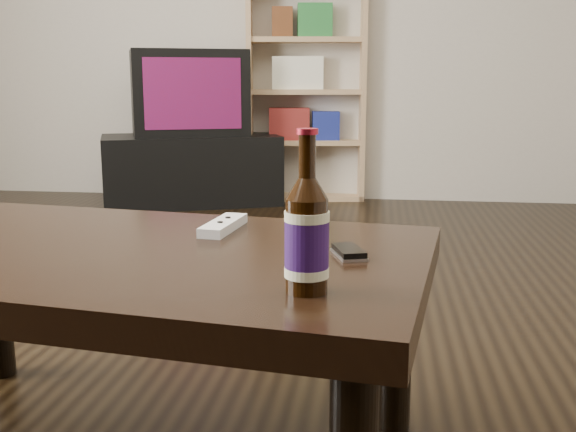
# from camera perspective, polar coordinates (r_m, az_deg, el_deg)

# --- Properties ---
(floor) EXTENTS (5.00, 6.00, 0.01)m
(floor) POSITION_cam_1_polar(r_m,az_deg,el_deg) (2.02, -16.75, -12.78)
(floor) COLOR black
(floor) RESTS_ON ground
(wall_back) EXTENTS (5.00, 0.02, 2.70)m
(wall_back) POSITION_cam_1_polar(r_m,az_deg,el_deg) (4.78, -2.01, 17.85)
(wall_back) COLOR #B6AB9F
(wall_back) RESTS_ON ground
(tv_stand) EXTENTS (1.27, 0.96, 0.46)m
(tv_stand) POSITION_cam_1_polar(r_m,az_deg,el_deg) (4.56, -8.19, 3.92)
(tv_stand) COLOR black
(tv_stand) RESTS_ON floor
(tv) EXTENTS (0.85, 0.70, 0.55)m
(tv) POSITION_cam_1_polar(r_m,az_deg,el_deg) (4.52, -8.37, 10.25)
(tv) COLOR black
(tv) RESTS_ON tv_stand
(bookshelf) EXTENTS (0.84, 0.47, 1.47)m
(bookshelf) POSITION_cam_1_polar(r_m,az_deg,el_deg) (4.73, 1.37, 10.85)
(bookshelf) COLOR #A68159
(bookshelf) RESTS_ON floor
(coffee_table) EXTENTS (1.35, 0.90, 0.47)m
(coffee_table) POSITION_cam_1_polar(r_m,az_deg,el_deg) (1.44, -14.14, -4.90)
(coffee_table) COLOR black
(coffee_table) RESTS_ON floor
(beer_bottle) EXTENTS (0.09, 0.09, 0.26)m
(beer_bottle) POSITION_cam_1_polar(r_m,az_deg,el_deg) (1.07, 1.60, -1.70)
(beer_bottle) COLOR black
(beer_bottle) RESTS_ON coffee_table
(phone) EXTENTS (0.08, 0.11, 0.02)m
(phone) POSITION_cam_1_polar(r_m,az_deg,el_deg) (1.31, 5.17, -3.07)
(phone) COLOR #A3A3A5
(phone) RESTS_ON coffee_table
(remote) EXTENTS (0.07, 0.20, 0.02)m
(remote) POSITION_cam_1_polar(r_m,az_deg,el_deg) (1.54, -5.49, -0.79)
(remote) COLOR silver
(remote) RESTS_ON coffee_table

